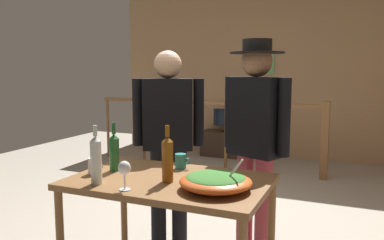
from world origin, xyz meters
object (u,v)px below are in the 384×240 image
at_px(tv_console, 228,144).
at_px(wine_bottle_amber, 168,158).
at_px(flat_screen_tv, 228,118).
at_px(salad_bowl, 216,181).
at_px(person_standing_left, 168,131).
at_px(wine_glass, 124,169).
at_px(wine_bottle_clear, 96,159).
at_px(framed_picture, 261,64).
at_px(person_standing_right, 255,130).
at_px(stair_railing, 238,125).
at_px(mug_white, 94,166).
at_px(serving_table, 170,191).
at_px(mug_teal, 181,161).
at_px(wine_bottle_green, 114,151).

relative_size(tv_console, wine_bottle_amber, 2.55).
height_order(flat_screen_tv, salad_bowl, salad_bowl).
bearing_deg(flat_screen_tv, person_standing_left, -80.41).
bearing_deg(wine_glass, flat_screen_tv, 100.39).
bearing_deg(person_standing_left, wine_bottle_clear, 68.20).
relative_size(framed_picture, person_standing_right, 0.27).
height_order(stair_railing, mug_white, stair_railing).
xyz_separation_m(wine_bottle_clear, mug_white, (-0.15, 0.18, -0.10)).
bearing_deg(wine_bottle_clear, person_standing_left, 90.81).
distance_m(tv_console, wine_bottle_amber, 4.42).
relative_size(serving_table, salad_bowl, 2.97).
relative_size(stair_railing, salad_bowl, 8.55).
bearing_deg(wine_bottle_amber, mug_white, -177.02).
distance_m(flat_screen_tv, mug_white, 4.28).
bearing_deg(mug_teal, person_standing_right, 48.66).
xyz_separation_m(serving_table, person_standing_left, (-0.37, 0.73, 0.26)).
xyz_separation_m(framed_picture, wine_bottle_green, (0.05, -4.44, -0.64)).
distance_m(framed_picture, tv_console, 1.47).
bearing_deg(mug_teal, wine_bottle_green, -149.66).
xyz_separation_m(wine_bottle_green, person_standing_right, (0.81, 0.70, 0.09)).
height_order(mug_white, person_standing_left, person_standing_left).
height_order(wine_glass, wine_bottle_clear, wine_bottle_clear).
bearing_deg(salad_bowl, mug_white, 179.59).
bearing_deg(wine_bottle_clear, person_standing_right, 54.12).
xyz_separation_m(wine_bottle_green, person_standing_left, (0.06, 0.70, 0.04)).
xyz_separation_m(tv_console, wine_glass, (0.82, -4.50, 0.71)).
bearing_deg(serving_table, flat_screen_tv, 102.88).
bearing_deg(framed_picture, tv_console, -148.26).
bearing_deg(wine_bottle_amber, mug_teal, 100.61).
bearing_deg(stair_railing, wine_bottle_clear, -87.36).
height_order(stair_railing, wine_bottle_green, wine_bottle_green).
height_order(wine_bottle_clear, mug_white, wine_bottle_clear).
xyz_separation_m(flat_screen_tv, wine_bottle_clear, (0.59, -4.43, 0.29)).
xyz_separation_m(serving_table, person_standing_right, (0.37, 0.73, 0.31)).
distance_m(salad_bowl, wine_bottle_green, 0.80).
height_order(salad_bowl, mug_teal, salad_bowl).
height_order(framed_picture, mug_teal, framed_picture).
relative_size(salad_bowl, wine_bottle_amber, 1.19).
bearing_deg(wine_bottle_clear, serving_table, 37.93).
xyz_separation_m(flat_screen_tv, wine_bottle_green, (0.51, -4.12, 0.27)).
height_order(wine_bottle_green, mug_teal, wine_bottle_green).
distance_m(wine_bottle_clear, mug_teal, 0.63).
bearing_deg(mug_white, wine_glass, -30.09).
bearing_deg(mug_teal, salad_bowl, -43.03).
distance_m(wine_glass, person_standing_left, 1.07).
distance_m(serving_table, person_standing_left, 0.86).
height_order(mug_white, mug_teal, mug_white).
distance_m(framed_picture, serving_table, 4.58).
distance_m(tv_console, mug_white, 4.35).
height_order(tv_console, wine_glass, wine_glass).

